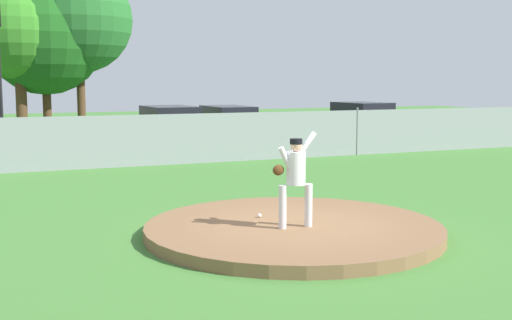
# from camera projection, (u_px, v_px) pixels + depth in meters

# --- Properties ---
(ground_plane) EXTENTS (80.00, 80.00, 0.00)m
(ground_plane) POSITION_uv_depth(u_px,v_px,m) (190.00, 184.00, 16.66)
(ground_plane) COLOR #427A33
(asphalt_strip) EXTENTS (44.00, 7.00, 0.01)m
(asphalt_strip) POSITION_uv_depth(u_px,v_px,m) (123.00, 151.00, 24.42)
(asphalt_strip) COLOR #2B2B2D
(asphalt_strip) RESTS_ON ground_plane
(pitchers_mound) EXTENTS (5.15, 5.15, 0.20)m
(pitchers_mound) POSITION_uv_depth(u_px,v_px,m) (293.00, 229.00, 11.17)
(pitchers_mound) COLOR brown
(pitchers_mound) RESTS_ON ground_plane
(pitcher_youth) EXTENTS (0.78, 0.32, 1.62)m
(pitcher_youth) POSITION_uv_depth(u_px,v_px,m) (295.00, 173.00, 10.75)
(pitcher_youth) COLOR silver
(pitcher_youth) RESTS_ON pitchers_mound
(baseball) EXTENTS (0.07, 0.07, 0.07)m
(baseball) POSITION_uv_depth(u_px,v_px,m) (259.00, 216.00, 11.65)
(baseball) COLOR white
(baseball) RESTS_ON pitchers_mound
(chainlink_fence) EXTENTS (37.65, 0.07, 1.71)m
(chainlink_fence) POSITION_uv_depth(u_px,v_px,m) (152.00, 140.00, 20.21)
(chainlink_fence) COLOR gray
(chainlink_fence) RESTS_ON ground_plane
(parked_car_champagne) EXTENTS (2.08, 4.79, 1.68)m
(parked_car_champagne) POSITION_uv_depth(u_px,v_px,m) (170.00, 129.00, 25.03)
(parked_car_champagne) COLOR tan
(parked_car_champagne) RESTS_ON ground_plane
(parked_car_silver) EXTENTS (1.85, 4.82, 1.63)m
(parked_car_silver) POSITION_uv_depth(u_px,v_px,m) (228.00, 127.00, 26.44)
(parked_car_silver) COLOR #B7BABF
(parked_car_silver) RESTS_ON ground_plane
(parked_car_white) EXTENTS (2.14, 4.79, 1.70)m
(parked_car_white) POSITION_uv_depth(u_px,v_px,m) (362.00, 122.00, 28.96)
(parked_car_white) COLOR silver
(parked_car_white) RESTS_ON ground_plane
(tree_slender_far) EXTENTS (4.39, 4.39, 7.07)m
(tree_slender_far) POSITION_uv_depth(u_px,v_px,m) (18.00, 33.00, 29.93)
(tree_slender_far) COLOR #4C331E
(tree_slender_far) RESTS_ON ground_plane
(tree_broad_left) EXTENTS (5.76, 5.76, 7.73)m
(tree_broad_left) POSITION_uv_depth(u_px,v_px,m) (44.00, 35.00, 31.11)
(tree_broad_left) COLOR #4C331E
(tree_broad_left) RESTS_ON ground_plane
(tree_leaning_west) EXTENTS (5.19, 5.19, 8.21)m
(tree_leaning_west) POSITION_uv_depth(u_px,v_px,m) (79.00, 20.00, 31.31)
(tree_leaning_west) COLOR #4C331E
(tree_leaning_west) RESTS_ON ground_plane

